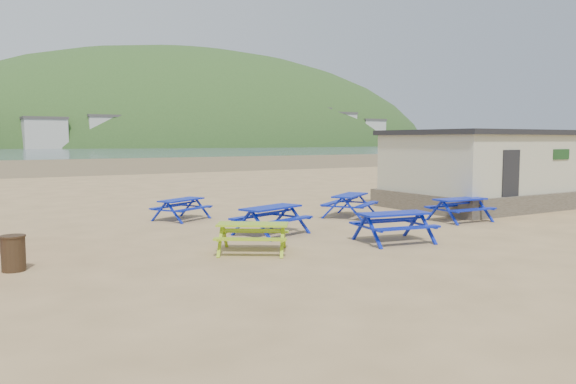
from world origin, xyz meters
TOP-DOWN VIEW (x-y plane):
  - ground at (0.00, 0.00)m, footprint 400.00×400.00m
  - wet_sand at (0.00, 55.00)m, footprint 400.00×400.00m
  - picnic_table_blue_a at (-1.60, 3.72)m, footprint 2.18×2.05m
  - picnic_table_blue_c at (3.86, 1.30)m, footprint 2.46×2.35m
  - picnic_table_blue_d at (-0.45, -0.53)m, footprint 2.36×2.12m
  - picnic_table_blue_e at (1.77, -3.33)m, footprint 2.15×1.85m
  - picnic_table_blue_f at (6.38, -1.53)m, footprint 1.94×1.59m
  - picnic_table_yellow at (-2.14, -2.58)m, footprint 2.20×2.11m
  - litter_bin at (-7.36, -1.69)m, footprint 0.52×0.52m
  - amenity_block at (10.50, 1.00)m, footprint 7.40×5.40m
  - headland_town at (90.00, 229.68)m, footprint 264.00×144.00m

SIDE VIEW (x-z plane):
  - headland_town at x=90.00m, z-range -63.91..44.09m
  - ground at x=0.00m, z-range 0.00..0.00m
  - wet_sand at x=0.00m, z-range 0.00..0.00m
  - picnic_table_blue_a at x=-1.60m, z-range 0.00..0.72m
  - picnic_table_yellow at x=-2.14m, z-range 0.00..0.72m
  - litter_bin at x=-7.36m, z-range 0.01..0.77m
  - picnic_table_blue_f at x=6.38m, z-range 0.00..0.78m
  - picnic_table_blue_e at x=1.77m, z-range 0.00..0.81m
  - picnic_table_blue_c at x=3.86m, z-range 0.00..0.81m
  - picnic_table_blue_d at x=-0.45m, z-range 0.00..0.82m
  - amenity_block at x=10.50m, z-range -0.01..3.14m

